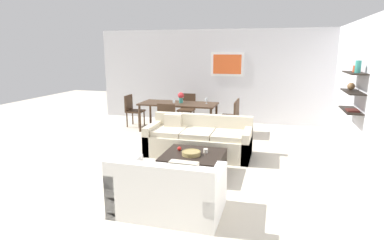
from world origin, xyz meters
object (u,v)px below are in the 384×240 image
decorative_bowl (191,153)px  candle_jar (206,151)px  wine_glass_head (182,97)px  dining_chair_head (187,107)px  dining_chair_right_near (231,117)px  apple_on_coffee_table (179,149)px  dining_table (178,106)px  centerpiece_vase (181,97)px  loveseat_white (169,191)px  dining_chair_right_far (233,114)px  coffee_table (193,164)px  sofa_beige (199,141)px  dining_chair_foot (168,119)px  wine_glass_right_far (206,100)px  wine_glass_foot (174,101)px  dining_chair_left_far (132,108)px

decorative_bowl → candle_jar: size_ratio=3.96×
decorative_bowl → wine_glass_head: wine_glass_head is taller
dining_chair_head → wine_glass_head: 0.59m
dining_chair_head → candle_jar: bearing=-69.2°
dining_chair_right_near → apple_on_coffee_table: bearing=-101.8°
apple_on_coffee_table → dining_table: size_ratio=0.04×
dining_table → centerpiece_vase: centerpiece_vase is taller
loveseat_white → dining_chair_head: dining_chair_head is taller
decorative_bowl → dining_chair_right_far: (0.27, 3.11, 0.09)m
coffee_table → sofa_beige: bearing=99.3°
dining_table → dining_chair_right_far: 1.44m
apple_on_coffee_table → dining_chair_foot: bearing=114.8°
dining_chair_right_near → wine_glass_right_far: bearing=156.7°
dining_chair_head → wine_glass_foot: size_ratio=5.81×
dining_chair_foot → wine_glass_right_far: (0.73, 0.93, 0.35)m
sofa_beige → dining_chair_left_far: bearing=141.0°
decorative_bowl → wine_glass_foot: size_ratio=2.11×
candle_jar → wine_glass_right_far: size_ratio=0.56×
wine_glass_right_far → dining_chair_right_far: bearing=7.1°
decorative_bowl → dining_chair_left_far: size_ratio=0.36×
coffee_table → wine_glass_head: wine_glass_head is taller
dining_table → sofa_beige: bearing=-60.7°
apple_on_coffee_table → centerpiece_vase: bearing=106.4°
coffee_table → dining_chair_head: (-1.16, 3.67, 0.31)m
wine_glass_right_far → wine_glass_head: bearing=160.6°
dining_chair_right_near → wine_glass_head: size_ratio=5.59×
dining_chair_left_far → wine_glass_right_far: (2.15, -0.09, 0.35)m
coffee_table → wine_glass_foot: wine_glass_foot is taller
loveseat_white → dining_chair_foot: dining_chair_foot is taller
dining_chair_right_near → wine_glass_foot: 1.47m
sofa_beige → decorative_bowl: sofa_beige is taller
wine_glass_foot → candle_jar: bearing=-60.3°
decorative_bowl → candle_jar: (0.20, 0.19, -0.00)m
dining_table → dining_chair_right_near: size_ratio=2.29×
dining_chair_right_far → centerpiece_vase: size_ratio=3.16×
wine_glass_right_far → decorative_bowl: bearing=-82.2°
decorative_bowl → apple_on_coffee_table: apple_on_coffee_table is taller
candle_jar → dining_chair_left_far: dining_chair_left_far is taller
decorative_bowl → dining_chair_right_far: size_ratio=0.36×
candle_jar → dining_chair_left_far: bearing=133.5°
dining_chair_left_far → apple_on_coffee_table: bearing=-51.9°
wine_glass_head → centerpiece_vase: (0.06, -0.31, 0.05)m
loveseat_white → apple_on_coffee_table: size_ratio=19.46×
coffee_table → dining_chair_left_far: 4.00m
loveseat_white → dining_chair_head: 5.13m
dining_chair_left_far → wine_glass_right_far: bearing=-2.3°
apple_on_coffee_table → dining_chair_head: 3.68m
wine_glass_right_far → loveseat_white: bearing=-84.1°
dining_table → wine_glass_foot: size_ratio=13.34×
dining_table → dining_chair_head: 0.85m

